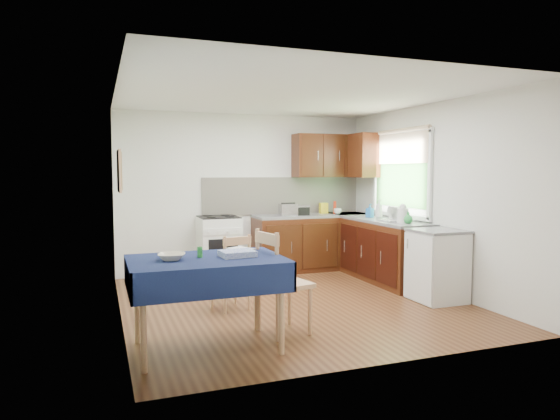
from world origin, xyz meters
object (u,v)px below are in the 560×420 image
object	(u,v)px
chair_far	(232,270)
kettle	(403,214)
dining_table	(206,270)
dish_rack	(396,219)
toaster	(288,210)
chair_near	(280,279)
sandwich_press	(299,210)

from	to	relation	value
chair_far	kettle	distance (m)	2.52
dining_table	kettle	size ratio (longest dim) A/B	5.25
dish_rack	kettle	bearing A→B (deg)	-78.60
dish_rack	chair_far	bearing A→B (deg)	-146.89
dining_table	toaster	world-z (taller)	toaster
dish_rack	kettle	distance (m)	0.24
chair_far	chair_near	xyz separation A→B (m)	(0.22, -0.99, 0.08)
dining_table	chair_far	size ratio (longest dim) A/B	1.55
toaster	chair_far	bearing A→B (deg)	-133.07
dining_table	sandwich_press	xyz separation A→B (m)	(2.12, 2.99, 0.26)
toaster	kettle	distance (m)	1.87
dining_table	dish_rack	xyz separation A→B (m)	(3.03, 1.62, 0.20)
dining_table	dish_rack	size ratio (longest dim) A/B	3.15
chair_near	dish_rack	bearing A→B (deg)	-69.09
chair_near	dish_rack	xyz separation A→B (m)	(2.27, 1.45, 0.38)
dining_table	chair_far	world-z (taller)	chair_far
chair_near	sandwich_press	distance (m)	3.15
chair_far	dish_rack	distance (m)	2.58
kettle	sandwich_press	bearing A→B (deg)	118.71
toaster	kettle	world-z (taller)	kettle
sandwich_press	dish_rack	xyz separation A→B (m)	(0.91, -1.37, -0.05)
chair_far	dish_rack	size ratio (longest dim) A/B	2.03
toaster	kettle	bearing A→B (deg)	-60.01
sandwich_press	chair_far	bearing A→B (deg)	-129.52
dining_table	kettle	distance (m)	3.31
toaster	dish_rack	size ratio (longest dim) A/B	0.63
sandwich_press	kettle	xyz separation A→B (m)	(0.87, -1.59, 0.04)
toaster	sandwich_press	distance (m)	0.22
dining_table	chair_far	xyz separation A→B (m)	(0.54, 1.17, -0.26)
dining_table	dish_rack	world-z (taller)	dish_rack
chair_far	toaster	size ratio (longest dim) A/B	3.25
toaster	sandwich_press	size ratio (longest dim) A/B	1.00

